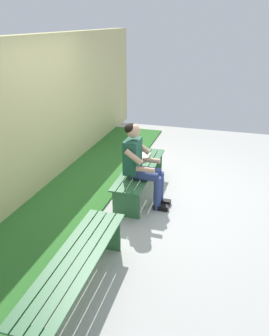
% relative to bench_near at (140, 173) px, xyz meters
% --- Properties ---
extents(ground_plane, '(10.00, 7.00, 0.04)m').
position_rel_bench_near_xyz_m(ground_plane, '(1.17, 1.00, -0.36)').
color(ground_plane, '#B2B2AD').
extents(grass_strip, '(9.00, 2.26, 0.03)m').
position_rel_bench_near_xyz_m(grass_strip, '(1.17, -1.50, -0.33)').
color(grass_strip, '#2D6B28').
rests_on(grass_strip, ground).
extents(brick_wall, '(9.50, 0.24, 2.39)m').
position_rel_bench_near_xyz_m(brick_wall, '(0.50, -1.69, 0.85)').
color(brick_wall, '#D1C684').
rests_on(brick_wall, ground).
extents(bench_near, '(1.79, 0.47, 0.45)m').
position_rel_bench_near_xyz_m(bench_near, '(0.00, 0.00, 0.00)').
color(bench_near, '#2D6038').
rests_on(bench_near, ground).
extents(bench_far, '(1.85, 0.47, 0.45)m').
position_rel_bench_near_xyz_m(bench_far, '(2.34, -0.00, 0.00)').
color(bench_far, '#2D6038').
rests_on(bench_far, ground).
extents(person_seated, '(0.50, 0.69, 1.25)m').
position_rel_bench_near_xyz_m(person_seated, '(0.34, 0.10, 0.34)').
color(person_seated, '#1E513D').
rests_on(person_seated, ground).
extents(apple, '(0.07, 0.07, 0.07)m').
position_rel_bench_near_xyz_m(apple, '(-0.10, -0.07, 0.14)').
color(apple, gold).
rests_on(apple, bench_near).
extents(book_open, '(0.41, 0.16, 0.02)m').
position_rel_bench_near_xyz_m(book_open, '(-0.42, -0.05, 0.11)').
color(book_open, white).
rests_on(book_open, bench_near).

